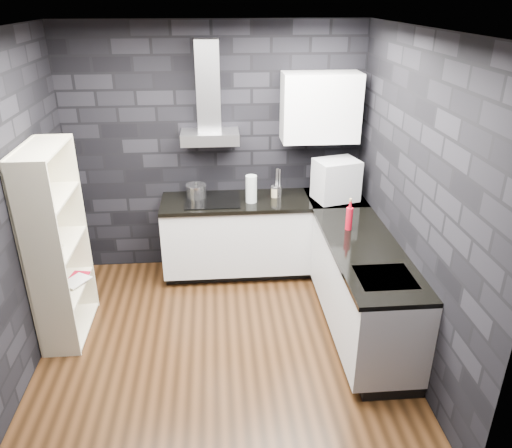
{
  "coord_description": "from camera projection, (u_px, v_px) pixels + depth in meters",
  "views": [
    {
      "loc": [
        0.01,
        -3.68,
        2.93
      ],
      "look_at": [
        0.35,
        0.45,
        1.0
      ],
      "focal_mm": 35.0,
      "sensor_mm": 36.0,
      "label": 1
    }
  ],
  "objects": [
    {
      "name": "wall_right",
      "position": [
        414.0,
        203.0,
        4.11
      ],
      "size": [
        0.05,
        3.2,
        2.7
      ],
      "primitive_type": "cube",
      "color": "black",
      "rests_on": "ground"
    },
    {
      "name": "toekick_right",
      "position": [
        363.0,
        326.0,
        4.73
      ],
      "size": [
        0.5,
        1.78,
        0.1
      ],
      "primitive_type": "cube",
      "color": "black",
      "rests_on": "ground"
    },
    {
      "name": "bookshelf",
      "position": [
        57.0,
        246.0,
        4.4
      ],
      "size": [
        0.37,
        0.81,
        1.8
      ],
      "primitive_type": "cube",
      "rotation": [
        0.0,
        0.0,
        0.04
      ],
      "color": "beige",
      "rests_on": "ground"
    },
    {
      "name": "utensil_crock",
      "position": [
        277.0,
        191.0,
        5.44
      ],
      "size": [
        0.11,
        0.11,
        0.13
      ],
      "primitive_type": "cylinder",
      "rotation": [
        0.0,
        0.0,
        0.2
      ],
      "color": "silver",
      "rests_on": "counter_back_top"
    },
    {
      "name": "book_second",
      "position": [
        67.0,
        268.0,
        4.64
      ],
      "size": [
        0.16,
        0.11,
        0.25
      ],
      "primitive_type": "imported",
      "rotation": [
        0.0,
        0.0,
        -0.56
      ],
      "color": "#B2B2B2",
      "rests_on": "bookshelf"
    },
    {
      "name": "wall_back",
      "position": [
        215.0,
        151.0,
        5.46
      ],
      "size": [
        3.2,
        0.05,
        2.7
      ],
      "primitive_type": "cube",
      "color": "black",
      "rests_on": "ground"
    },
    {
      "name": "fruit_bowl",
      "position": [
        52.0,
        250.0,
        4.25
      ],
      "size": [
        0.25,
        0.25,
        0.05
      ],
      "primitive_type": "imported",
      "rotation": [
        0.0,
        0.0,
        -0.41
      ],
      "color": "white",
      "rests_on": "bookshelf"
    },
    {
      "name": "ground",
      "position": [
        222.0,
        345.0,
        4.56
      ],
      "size": [
        3.2,
        3.2,
        0.0
      ],
      "primitive_type": "plane",
      "color": "#3B2211"
    },
    {
      "name": "wall_front",
      "position": [
        221.0,
        336.0,
        2.52
      ],
      "size": [
        3.2,
        0.05,
        2.7
      ],
      "primitive_type": "cube",
      "color": "black",
      "rests_on": "ground"
    },
    {
      "name": "hood_body",
      "position": [
        210.0,
        137.0,
        5.19
      ],
      "size": [
        0.6,
        0.34,
        0.12
      ],
      "primitive_type": "cube",
      "color": "#B7B6BC",
      "rests_on": "wall_back"
    },
    {
      "name": "red_bottle",
      "position": [
        349.0,
        219.0,
        4.66
      ],
      "size": [
        0.07,
        0.07,
        0.22
      ],
      "primitive_type": "cylinder",
      "rotation": [
        0.0,
        0.0,
        0.02
      ],
      "color": "#B00C1E",
      "rests_on": "counter_right_top"
    },
    {
      "name": "sink_rim",
      "position": [
        385.0,
        277.0,
        3.92
      ],
      "size": [
        0.44,
        0.4,
        0.01
      ],
      "primitive_type": "cube",
      "color": "#B7B6BC",
      "rests_on": "counter_right_top"
    },
    {
      "name": "pot",
      "position": [
        196.0,
        191.0,
        5.39
      ],
      "size": [
        0.25,
        0.25,
        0.13
      ],
      "primitive_type": "cylinder",
      "rotation": [
        0.0,
        0.0,
        -0.22
      ],
      "color": "silver",
      "rests_on": "cooktop"
    },
    {
      "name": "counter_corner_top",
      "position": [
        336.0,
        198.0,
        5.46
      ],
      "size": [
        0.62,
        0.62,
        0.04
      ],
      "primitive_type": "cube",
      "color": "black",
      "rests_on": "counter_right_cab"
    },
    {
      "name": "toekick_back",
      "position": [
        263.0,
        265.0,
        5.79
      ],
      "size": [
        2.18,
        0.5,
        0.1
      ],
      "primitive_type": "cube",
      "color": "black",
      "rests_on": "ground"
    },
    {
      "name": "wall_left",
      "position": [
        8.0,
        216.0,
        3.87
      ],
      "size": [
        0.05,
        3.2,
        2.7
      ],
      "primitive_type": "cube",
      "color": "black",
      "rests_on": "ground"
    },
    {
      "name": "ceiling",
      "position": [
        211.0,
        29.0,
        3.42
      ],
      "size": [
        3.2,
        3.2,
        0.0
      ],
      "primitive_type": "plane",
      "rotation": [
        3.14,
        0.0,
        0.0
      ],
      "color": "white"
    },
    {
      "name": "hood_chimney",
      "position": [
        208.0,
        86.0,
        5.04
      ],
      "size": [
        0.24,
        0.2,
        0.9
      ],
      "primitive_type": "cube",
      "color": "#B7B6BC",
      "rests_on": "hood_body"
    },
    {
      "name": "counter_right_top",
      "position": [
        366.0,
        249.0,
        4.38
      ],
      "size": [
        0.62,
        1.8,
        0.04
      ],
      "primitive_type": "cube",
      "color": "black",
      "rests_on": "counter_right_cab"
    },
    {
      "name": "glass_vase",
      "position": [
        251.0,
        189.0,
        5.26
      ],
      "size": [
        0.13,
        0.13,
        0.29
      ],
      "primitive_type": "cylinder",
      "rotation": [
        0.0,
        0.0,
        -0.09
      ],
      "color": "silver",
      "rests_on": "counter_back_top"
    },
    {
      "name": "counter_back_cab",
      "position": [
        263.0,
        234.0,
        5.57
      ],
      "size": [
        2.2,
        0.6,
        0.76
      ],
      "primitive_type": "cube",
      "color": "silver",
      "rests_on": "ground"
    },
    {
      "name": "counter_right_cab",
      "position": [
        363.0,
        288.0,
        4.55
      ],
      "size": [
        0.6,
        1.8,
        0.76
      ],
      "primitive_type": "cube",
      "color": "silver",
      "rests_on": "ground"
    },
    {
      "name": "book_red",
      "position": [
        68.0,
        268.0,
        4.7
      ],
      "size": [
        0.17,
        0.05,
        0.23
      ],
      "primitive_type": "imported",
      "rotation": [
        0.0,
        0.0,
        -0.18
      ],
      "color": "maroon",
      "rests_on": "bookshelf"
    },
    {
      "name": "counter_back_top",
      "position": [
        263.0,
        201.0,
        5.39
      ],
      "size": [
        2.2,
        0.62,
        0.04
      ],
      "primitive_type": "cube",
      "color": "black",
      "rests_on": "counter_back_cab"
    },
    {
      "name": "storage_jar",
      "position": [
        275.0,
        192.0,
        5.43
      ],
      "size": [
        0.09,
        0.09,
        0.11
      ],
      "primitive_type": "cylinder",
      "rotation": [
        0.0,
        0.0,
        -0.08
      ],
      "color": "tan",
      "rests_on": "counter_back_top"
    },
    {
      "name": "appliance_garage",
      "position": [
        336.0,
        180.0,
        5.28
      ],
      "size": [
        0.51,
        0.44,
        0.44
      ],
      "primitive_type": "cube",
      "rotation": [
        0.0,
        0.0,
        0.26
      ],
      "color": "silver",
      "rests_on": "counter_back_top"
    },
    {
      "name": "cooktop",
      "position": [
        212.0,
        200.0,
        5.35
      ],
      "size": [
        0.58,
        0.5,
        0.01
      ],
      "primitive_type": "cube",
      "color": "black",
      "rests_on": "counter_back_top"
    },
    {
      "name": "upper_cabinet",
      "position": [
        320.0,
        107.0,
        5.15
      ],
      "size": [
        0.8,
        0.35,
        0.7
      ],
      "primitive_type": "cube",
      "color": "white",
      "rests_on": "wall_back"
    }
  ]
}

